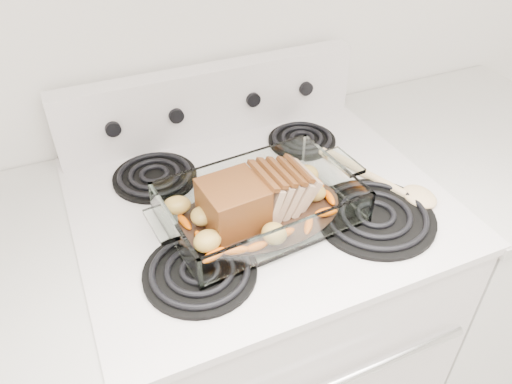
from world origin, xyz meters
name	(u,v)px	position (x,y,z in m)	size (l,w,h in m)	color
electric_range	(258,325)	(0.00, 1.66, 0.48)	(0.78, 0.70, 1.12)	white
counter_right	(449,258)	(0.67, 1.66, 0.47)	(0.58, 0.68, 0.93)	white
baking_dish	(260,209)	(-0.03, 1.59, 0.96)	(0.38, 0.25, 0.07)	white
pork_roast	(249,199)	(-0.05, 1.59, 1.00)	(0.24, 0.11, 0.09)	brown
roast_vegetables	(252,197)	(-0.03, 1.62, 0.97)	(0.32, 0.17, 0.04)	#FA6900
wooden_spoon	(394,185)	(0.29, 1.56, 0.95)	(0.15, 0.28, 0.02)	beige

